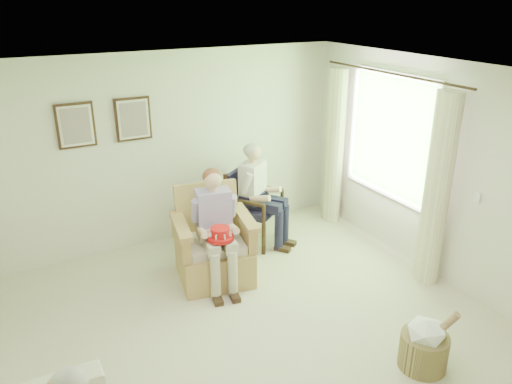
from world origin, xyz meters
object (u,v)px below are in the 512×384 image
at_px(person_dark, 257,188).
at_px(person_wicker, 217,220).
at_px(wood_armchair, 252,202).
at_px(red_hat, 220,235).
at_px(wicker_armchair, 213,251).
at_px(hatbox, 425,344).

bearing_deg(person_dark, person_wicker, -178.82).
bearing_deg(person_wicker, wood_armchair, 53.81).
bearing_deg(wood_armchair, red_hat, -168.03).
height_order(wicker_armchair, red_hat, wicker_armchair).
relative_size(wicker_armchair, person_dark, 0.80).
height_order(person_dark, red_hat, person_dark).
relative_size(wicker_armchair, wood_armchair, 1.10).
height_order(wicker_armchair, wood_armchair, wicker_armchair).
bearing_deg(hatbox, wicker_armchair, 114.27).
distance_m(person_wicker, person_dark, 1.13).
bearing_deg(red_hat, person_dark, 42.74).
bearing_deg(wood_armchair, person_dark, -125.80).
bearing_deg(hatbox, person_wicker, 115.66).
xyz_separation_m(wicker_armchair, red_hat, (-0.05, -0.35, 0.38)).
bearing_deg(hatbox, red_hat, 118.82).
xyz_separation_m(wicker_armchair, hatbox, (1.08, -2.40, -0.10)).
relative_size(person_wicker, hatbox, 2.13).
distance_m(wicker_armchair, red_hat, 0.52).
height_order(person_wicker, hatbox, person_wicker).
relative_size(person_wicker, person_dark, 1.00).
height_order(person_wicker, red_hat, person_wicker).
bearing_deg(wood_armchair, wicker_armchair, -177.98).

